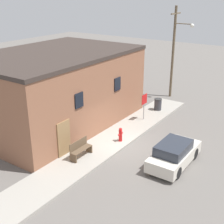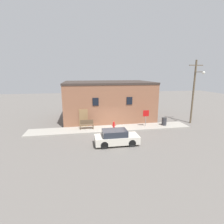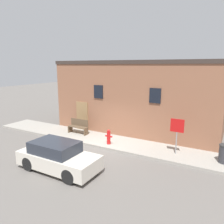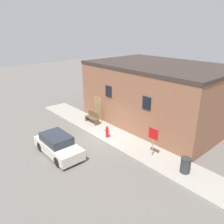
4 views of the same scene
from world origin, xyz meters
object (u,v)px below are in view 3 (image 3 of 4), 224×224
(bench, at_px, (78,127))
(fire_hydrant, at_px, (109,137))
(stop_sign, at_px, (177,130))
(parked_car, at_px, (58,157))

(bench, bearing_deg, fire_hydrant, -15.48)
(fire_hydrant, xyz_separation_m, stop_sign, (3.89, 0.50, 0.90))
(parked_car, bearing_deg, fire_hydrant, 82.48)
(fire_hydrant, distance_m, bench, 3.03)
(bench, xyz_separation_m, parked_car, (2.42, -4.63, 0.04))
(bench, relative_size, parked_car, 0.38)
(stop_sign, bearing_deg, bench, 177.40)
(parked_car, bearing_deg, bench, 117.56)
(stop_sign, xyz_separation_m, parked_car, (-4.39, -4.32, -0.83))
(stop_sign, distance_m, parked_car, 6.22)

